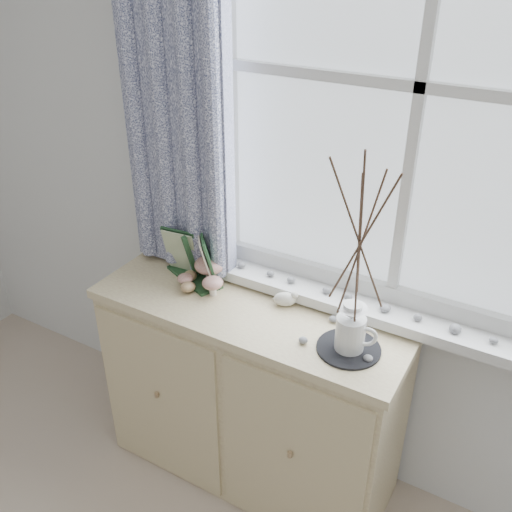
# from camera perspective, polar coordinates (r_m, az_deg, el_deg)

# --- Properties ---
(sideboard) EXTENTS (1.20, 0.45, 0.85)m
(sideboard) POSITION_cam_1_polar(r_m,az_deg,el_deg) (2.36, -0.52, -13.53)
(sideboard) COLOR beige
(sideboard) RESTS_ON ground
(botanical_book) EXTENTS (0.33, 0.24, 0.21)m
(botanical_book) POSITION_cam_1_polar(r_m,az_deg,el_deg) (2.19, -6.77, -0.26)
(botanical_book) COLOR #1F4124
(botanical_book) RESTS_ON sideboard
(toadstool_cluster) EXTENTS (0.19, 0.17, 0.11)m
(toadstool_cluster) POSITION_cam_1_polar(r_m,az_deg,el_deg) (2.19, -4.86, -1.50)
(toadstool_cluster) COLOR silver
(toadstool_cluster) RESTS_ON sideboard
(wooden_eggs) EXTENTS (0.09, 0.11, 0.07)m
(wooden_eggs) POSITION_cam_1_polar(r_m,az_deg,el_deg) (2.20, -6.70, -2.51)
(wooden_eggs) COLOR #A4845B
(wooden_eggs) RESTS_ON sideboard
(songbird_figurine) EXTENTS (0.12, 0.09, 0.06)m
(songbird_figurine) POSITION_cam_1_polar(r_m,az_deg,el_deg) (2.09, 2.92, -4.25)
(songbird_figurine) COLOR white
(songbird_figurine) RESTS_ON sideboard
(crocheted_doily) EXTENTS (0.21, 0.21, 0.01)m
(crocheted_doily) POSITION_cam_1_polar(r_m,az_deg,el_deg) (1.92, 9.24, -9.11)
(crocheted_doily) COLOR black
(crocheted_doily) RESTS_ON sideboard
(twig_pitcher) EXTENTS (0.34, 0.34, 0.73)m
(twig_pitcher) POSITION_cam_1_polar(r_m,az_deg,el_deg) (1.69, 10.38, 1.92)
(twig_pitcher) COLOR silver
(twig_pitcher) RESTS_ON crocheted_doily
(sideboard_pebbles) EXTENTS (0.33, 0.23, 0.02)m
(sideboard_pebbles) POSITION_cam_1_polar(r_m,az_deg,el_deg) (1.98, 7.13, -7.29)
(sideboard_pebbles) COLOR gray
(sideboard_pebbles) RESTS_ON sideboard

